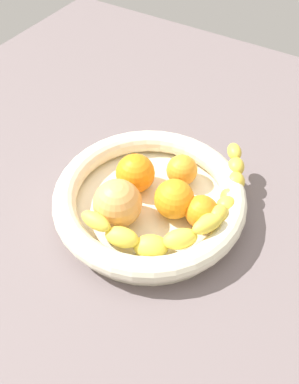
{
  "coord_description": "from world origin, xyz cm",
  "views": [
    {
      "loc": [
        -38.31,
        -23.4,
        56.86
      ],
      "look_at": [
        0.0,
        0.0,
        7.55
      ],
      "focal_mm": 39.78,
      "sensor_mm": 36.0,
      "label": 1
    }
  ],
  "objects_px": {
    "orange_front": "(182,170)",
    "peach_blush": "(117,203)",
    "banana_draped_right": "(228,192)",
    "fruit_bowl": "(150,200)",
    "orange_mid_left": "(174,199)",
    "banana_draped_left": "(151,237)",
    "orange_rear": "(201,212)",
    "orange_mid_right": "(135,173)"
  },
  "relations": [
    {
      "from": "banana_draped_left",
      "to": "orange_front",
      "type": "xyz_separation_m",
      "value": [
        0.15,
        0.03,
        -0.0
      ]
    },
    {
      "from": "orange_front",
      "to": "orange_rear",
      "type": "distance_m",
      "value": 0.09
    },
    {
      "from": "banana_draped_left",
      "to": "orange_mid_left",
      "type": "xyz_separation_m",
      "value": [
        0.08,
        0.01,
        0.0
      ]
    },
    {
      "from": "orange_mid_right",
      "to": "orange_rear",
      "type": "distance_m",
      "value": 0.13
    },
    {
      "from": "banana_draped_left",
      "to": "banana_draped_right",
      "type": "distance_m",
      "value": 0.15
    },
    {
      "from": "orange_front",
      "to": "peach_blush",
      "type": "bearing_deg",
      "value": 160.47
    },
    {
      "from": "banana_draped_right",
      "to": "peach_blush",
      "type": "distance_m",
      "value": 0.18
    },
    {
      "from": "fruit_bowl",
      "to": "orange_mid_left",
      "type": "bearing_deg",
      "value": -81.21
    },
    {
      "from": "orange_front",
      "to": "orange_mid_left",
      "type": "relative_size",
      "value": 0.83
    },
    {
      "from": "orange_mid_right",
      "to": "peach_blush",
      "type": "relative_size",
      "value": 0.86
    },
    {
      "from": "banana_draped_left",
      "to": "orange_rear",
      "type": "distance_m",
      "value": 0.09
    },
    {
      "from": "peach_blush",
      "to": "orange_front",
      "type": "bearing_deg",
      "value": -19.53
    },
    {
      "from": "fruit_bowl",
      "to": "orange_mid_left",
      "type": "distance_m",
      "value": 0.05
    },
    {
      "from": "banana_draped_right",
      "to": "orange_rear",
      "type": "distance_m",
      "value": 0.06
    },
    {
      "from": "banana_draped_left",
      "to": "banana_draped_right",
      "type": "relative_size",
      "value": 0.93
    },
    {
      "from": "orange_mid_right",
      "to": "peach_blush",
      "type": "height_order",
      "value": "peach_blush"
    },
    {
      "from": "fruit_bowl",
      "to": "banana_draped_left",
      "type": "bearing_deg",
      "value": -147.06
    },
    {
      "from": "orange_mid_right",
      "to": "banana_draped_right",
      "type": "bearing_deg",
      "value": -72.79
    },
    {
      "from": "orange_front",
      "to": "orange_rear",
      "type": "relative_size",
      "value": 1.01
    },
    {
      "from": "orange_mid_right",
      "to": "orange_rear",
      "type": "xyz_separation_m",
      "value": [
        -0.01,
        -0.13,
        -0.01
      ]
    },
    {
      "from": "banana_draped_left",
      "to": "fruit_bowl",
      "type": "bearing_deg",
      "value": 32.94
    },
    {
      "from": "banana_draped_left",
      "to": "orange_rear",
      "type": "bearing_deg",
      "value": -25.08
    },
    {
      "from": "orange_front",
      "to": "banana_draped_right",
      "type": "bearing_deg",
      "value": -94.31
    },
    {
      "from": "orange_front",
      "to": "orange_rear",
      "type": "height_order",
      "value": "same"
    },
    {
      "from": "banana_draped_left",
      "to": "orange_mid_right",
      "type": "bearing_deg",
      "value": 42.74
    },
    {
      "from": "orange_mid_left",
      "to": "orange_rear",
      "type": "relative_size",
      "value": 1.22
    },
    {
      "from": "orange_rear",
      "to": "peach_blush",
      "type": "xyz_separation_m",
      "value": [
        -0.06,
        0.11,
        0.01
      ]
    },
    {
      "from": "orange_mid_right",
      "to": "orange_rear",
      "type": "bearing_deg",
      "value": -95.18
    },
    {
      "from": "peach_blush",
      "to": "orange_rear",
      "type": "bearing_deg",
      "value": -61.43
    },
    {
      "from": "orange_mid_left",
      "to": "orange_mid_right",
      "type": "bearing_deg",
      "value": 79.36
    },
    {
      "from": "fruit_bowl",
      "to": "orange_front",
      "type": "relative_size",
      "value": 5.9
    },
    {
      "from": "orange_front",
      "to": "orange_mid_right",
      "type": "height_order",
      "value": "orange_mid_right"
    },
    {
      "from": "fruit_bowl",
      "to": "orange_mid_left",
      "type": "xyz_separation_m",
      "value": [
        0.01,
        -0.04,
        0.02
      ]
    },
    {
      "from": "peach_blush",
      "to": "banana_draped_right",
      "type": "bearing_deg",
      "value": -48.07
    },
    {
      "from": "fruit_bowl",
      "to": "orange_rear",
      "type": "height_order",
      "value": "orange_rear"
    },
    {
      "from": "orange_front",
      "to": "orange_mid_left",
      "type": "xyz_separation_m",
      "value": [
        -0.07,
        -0.02,
        0.01
      ]
    },
    {
      "from": "banana_draped_right",
      "to": "peach_blush",
      "type": "relative_size",
      "value": 2.69
    },
    {
      "from": "orange_mid_right",
      "to": "orange_front",
      "type": "bearing_deg",
      "value": -48.63
    },
    {
      "from": "banana_draped_left",
      "to": "orange_front",
      "type": "distance_m",
      "value": 0.15
    },
    {
      "from": "banana_draped_right",
      "to": "orange_front",
      "type": "bearing_deg",
      "value": 85.69
    },
    {
      "from": "banana_draped_right",
      "to": "orange_rear",
      "type": "height_order",
      "value": "same"
    },
    {
      "from": "fruit_bowl",
      "to": "orange_mid_right",
      "type": "distance_m",
      "value": 0.05
    }
  ]
}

